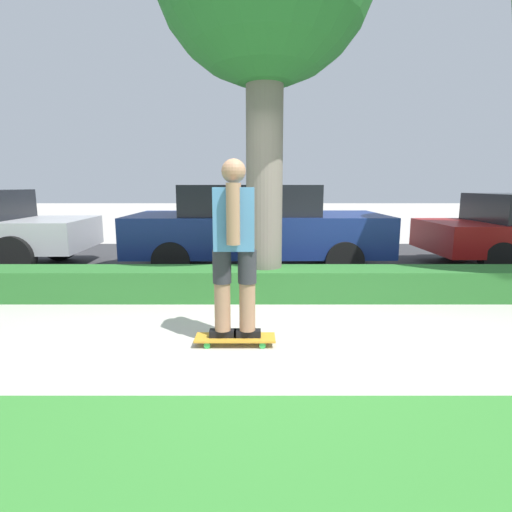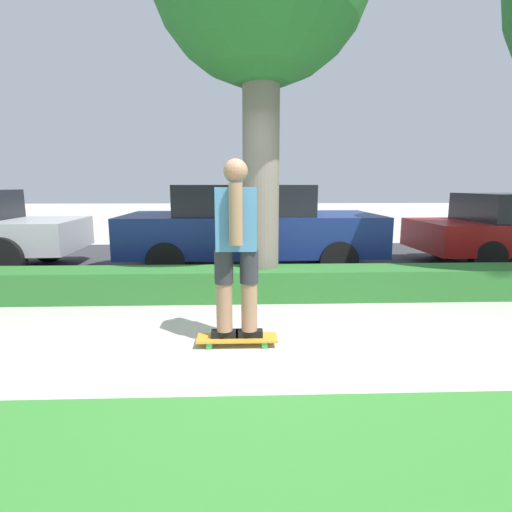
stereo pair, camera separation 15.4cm
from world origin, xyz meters
name	(u,v)px [view 1 (the left image)]	position (x,y,z in m)	size (l,w,h in m)	color
ground_plane	(270,344)	(0.00, 0.00, 0.00)	(60.00, 60.00, 0.00)	#BCB7AD
street_asphalt	(263,262)	(0.00, 4.20, 0.00)	(18.30, 5.00, 0.01)	#38383A
hedge_row	(266,283)	(0.00, 1.60, 0.21)	(18.30, 0.60, 0.42)	#2D702D
skateboard	(235,338)	(-0.35, -0.02, 0.07)	(0.78, 0.24, 0.08)	gold
skater_person	(234,245)	(-0.35, -0.02, 0.99)	(0.50, 0.44, 1.70)	black
parked_car_middle	(255,225)	(-0.15, 3.65, 0.80)	(4.59, 2.07, 1.54)	navy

